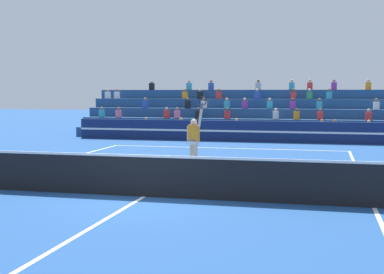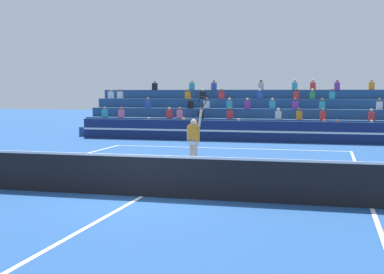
% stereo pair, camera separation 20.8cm
% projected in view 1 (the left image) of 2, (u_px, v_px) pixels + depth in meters
% --- Properties ---
extents(ground_plane, '(120.00, 120.00, 0.00)m').
position_uv_depth(ground_plane, '(144.00, 197.00, 13.41)').
color(ground_plane, navy).
extents(court_lines, '(11.10, 23.90, 0.01)m').
position_uv_depth(court_lines, '(144.00, 197.00, 13.41)').
color(court_lines, white).
rests_on(court_lines, ground).
extents(tennis_net, '(12.00, 0.10, 1.10)m').
position_uv_depth(tennis_net, '(144.00, 175.00, 13.36)').
color(tennis_net, '#2D6B38').
rests_on(tennis_net, ground).
extents(sponsor_banner_wall, '(18.00, 0.26, 1.10)m').
position_uv_depth(sponsor_banner_wall, '(239.00, 131.00, 28.31)').
color(sponsor_banner_wall, navy).
rests_on(sponsor_banner_wall, ground).
extents(bleacher_stand, '(19.53, 4.75, 3.38)m').
position_uv_depth(bleacher_stand, '(248.00, 119.00, 31.95)').
color(bleacher_stand, navy).
rests_on(bleacher_stand, ground).
extents(tennis_player, '(0.77, 0.49, 2.50)m').
position_uv_depth(tennis_player, '(194.00, 140.00, 18.03)').
color(tennis_player, beige).
rests_on(tennis_player, ground).
extents(tennis_ball, '(0.07, 0.07, 0.07)m').
position_uv_depth(tennis_ball, '(58.00, 168.00, 18.14)').
color(tennis_ball, '#C6DB33').
rests_on(tennis_ball, ground).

